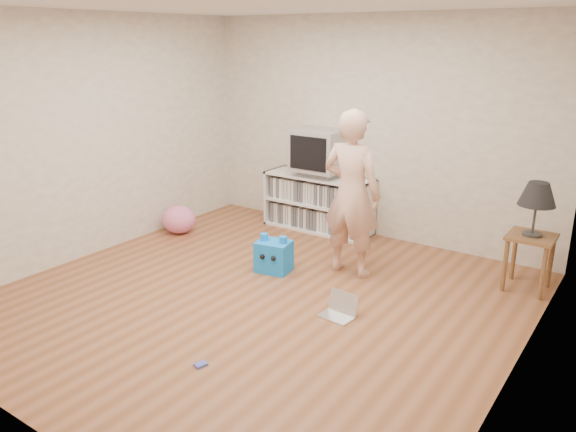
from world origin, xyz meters
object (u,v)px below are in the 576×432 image
Objects in this scene: media_unit at (319,202)px; laptop at (340,310)px; plush_pink at (179,219)px; side_table at (530,249)px; dvd_deck at (319,173)px; crt_tv at (319,150)px; person at (352,194)px; table_lamp at (538,195)px; plush_blue at (274,256)px.

media_unit is 4.50× the size of laptop.
side_table is at bearing 10.50° from plush_pink.
dvd_deck is at bearing 171.86° from side_table.
media_unit is 0.67m from crt_tv.
plush_pink is (-2.74, 0.77, 0.12)m from laptop.
person is at bearing -44.98° from crt_tv.
laptop is at bearing -53.75° from media_unit.
laptop is at bearing -53.47° from crt_tv.
table_lamp is at bearing 0.00° from side_table.
dvd_deck is 0.27× the size of person.
person is 5.43× the size of laptop.
media_unit is at bearing 171.52° from side_table.
dvd_deck is 0.87× the size of table_lamp.
crt_tv is at bearing -90.00° from dvd_deck.
table_lamp reaches higher than plush_pink.
plush_blue is 0.98× the size of plush_pink.
side_table is at bearing -8.07° from crt_tv.
person is (0.99, -0.99, -0.18)m from crt_tv.
dvd_deck is 1.40m from person.
dvd_deck is 2.42m from laptop.
laptop is at bearing -34.55° from plush_blue.
plush_pink is at bearing 158.97° from plush_blue.
dvd_deck reaches higher than plush_pink.
crt_tv is at bearing 171.93° from table_lamp.
plush_blue is at bearing -77.13° from media_unit.
laptop is 1.16m from plush_blue.
crt_tv reaches higher than media_unit.
media_unit is 1.49m from person.
plush_pink reaches higher than laptop.
person is at bearing 2.70° from plush_pink.
side_table is 1.96m from laptop.
person is 2.44m from plush_pink.
dvd_deck is 1.11× the size of plush_pink.
table_lamp is (2.59, -0.39, 0.59)m from media_unit.
media_unit is 2.55× the size of side_table.
laptop is at bearing -53.52° from dvd_deck.
crt_tv is 1.93× the size of laptop.
dvd_deck reaches higher than media_unit.
plush_blue is (0.32, -1.42, -0.18)m from media_unit.
media_unit is at bearing 131.83° from laptop.
media_unit is 0.83× the size of person.
side_table is (2.59, -0.37, -0.32)m from dvd_deck.
person is 1.25m from laptop.
person is 1.03m from plush_blue.
plush_blue is at bearing -10.26° from plush_pink.
plush_blue is (-2.26, -1.03, -0.77)m from table_lamp.
crt_tv reaches higher than plush_blue.
person is at bearing -45.52° from media_unit.
crt_tv reaches higher than laptop.
side_table reaches higher than plush_blue.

